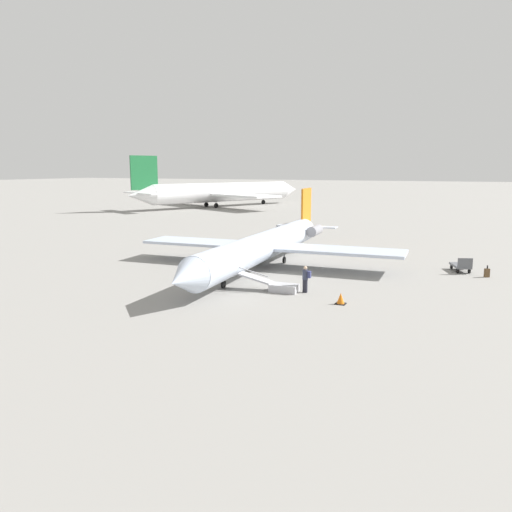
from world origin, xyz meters
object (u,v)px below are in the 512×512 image
(suitcase, at_px, (487,273))
(passenger, at_px, (306,277))
(boarding_stairs, at_px, (278,286))
(airplane_main, at_px, (267,245))
(luggage_cart, at_px, (461,266))
(airplane_taxiing_distant, at_px, (221,192))

(suitcase, bearing_deg, passenger, -46.79)
(boarding_stairs, distance_m, passenger, 1.91)
(airplane_main, height_order, luggage_cart, airplane_main)
(airplane_main, bearing_deg, passenger, 35.61)
(airplane_main, relative_size, boarding_stairs, 7.14)
(luggage_cart, bearing_deg, boarding_stairs, -61.49)
(airplane_taxiing_distant, relative_size, suitcase, 46.48)
(airplane_main, xyz_separation_m, passenger, (7.25, 5.89, -0.77))
(boarding_stairs, bearing_deg, airplane_taxiing_distant, -61.84)
(airplane_taxiing_distant, distance_m, passenger, 74.28)
(luggage_cart, bearing_deg, passenger, -57.47)
(airplane_main, bearing_deg, suitcase, 96.02)
(airplane_taxiing_distant, bearing_deg, passenger, -122.34)
(airplane_main, xyz_separation_m, luggage_cart, (-4.16, 14.68, -1.31))
(luggage_cart, bearing_deg, airplane_taxiing_distant, -155.82)
(passenger, bearing_deg, airplane_taxiing_distant, -60.52)
(boarding_stairs, bearing_deg, airplane_main, -65.11)
(airplane_main, bearing_deg, airplane_taxiing_distant, -151.40)
(luggage_cart, relative_size, suitcase, 2.78)
(airplane_taxiing_distant, height_order, luggage_cart, airplane_taxiing_distant)
(airplane_main, relative_size, airplane_taxiing_distant, 0.71)
(boarding_stairs, distance_m, suitcase, 16.21)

